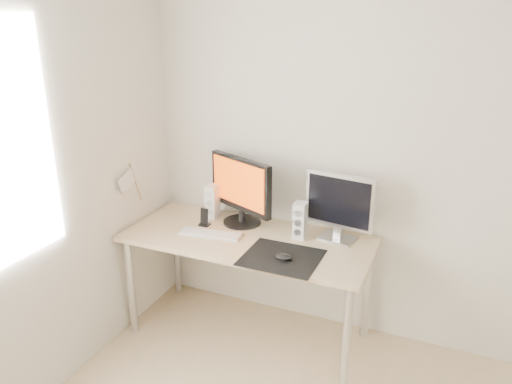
% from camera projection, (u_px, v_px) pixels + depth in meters
% --- Properties ---
extents(wall_back, '(3.50, 0.00, 3.50)m').
position_uv_depth(wall_back, '(413.00, 161.00, 3.02)').
color(wall_back, silver).
rests_on(wall_back, ground).
extents(mousepad, '(0.45, 0.40, 0.00)m').
position_uv_depth(mousepad, '(282.00, 257.00, 2.94)').
color(mousepad, black).
rests_on(mousepad, desk).
extents(mouse, '(0.11, 0.06, 0.04)m').
position_uv_depth(mouse, '(283.00, 257.00, 2.90)').
color(mouse, black).
rests_on(mouse, mousepad).
extents(desk, '(1.60, 0.70, 0.73)m').
position_uv_depth(desk, '(248.00, 248.00, 3.24)').
color(desk, '#D1B587').
rests_on(desk, ground).
extents(main_monitor, '(0.52, 0.34, 0.47)m').
position_uv_depth(main_monitor, '(241.00, 188.00, 3.34)').
color(main_monitor, black).
rests_on(main_monitor, desk).
extents(second_monitor, '(0.45, 0.19, 0.43)m').
position_uv_depth(second_monitor, '(340.00, 204.00, 3.10)').
color(second_monitor, '#BCBCBE').
rests_on(second_monitor, desk).
extents(speaker_left, '(0.08, 0.09, 0.24)m').
position_uv_depth(speaker_left, '(212.00, 202.00, 3.48)').
color(speaker_left, white).
rests_on(speaker_left, desk).
extents(speaker_right, '(0.08, 0.09, 0.24)m').
position_uv_depth(speaker_right, '(300.00, 220.00, 3.17)').
color(speaker_right, white).
rests_on(speaker_right, desk).
extents(keyboard, '(0.43, 0.16, 0.02)m').
position_uv_depth(keyboard, '(211.00, 234.00, 3.24)').
color(keyboard, silver).
rests_on(keyboard, desk).
extents(phone_dock, '(0.07, 0.06, 0.12)m').
position_uv_depth(phone_dock, '(204.00, 220.00, 3.38)').
color(phone_dock, black).
rests_on(phone_dock, desk).
extents(pennant, '(0.01, 0.23, 0.29)m').
position_uv_depth(pennant, '(130.00, 181.00, 3.28)').
color(pennant, '#A57F54').
rests_on(pennant, wall_left).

